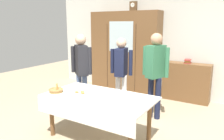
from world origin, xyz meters
name	(u,v)px	position (x,y,z in m)	size (l,w,h in m)	color
ground_plane	(106,133)	(0.00, 0.00, 0.00)	(12.00, 12.00, 0.00)	tan
back_wall	(161,43)	(0.00, 2.65, 1.35)	(6.40, 0.10, 2.70)	silver
dining_table	(98,102)	(0.00, -0.23, 0.62)	(1.74, 0.95, 0.72)	brown
wall_cabinet	(125,52)	(-0.90, 2.35, 1.09)	(1.94, 0.46, 2.17)	brown
mantel_clock	(133,6)	(-0.67, 2.35, 2.29)	(0.18, 0.11, 0.24)	brown
bookshelf_low	(186,82)	(0.77, 2.41, 0.46)	(1.10, 0.35, 0.92)	brown
book_stack	(188,61)	(0.77, 2.41, 0.97)	(0.17, 0.22, 0.10)	#99332D
tea_cup_far_left	(94,91)	(-0.17, -0.10, 0.75)	(0.13, 0.13, 0.06)	white
tea_cup_back_edge	(117,99)	(0.34, -0.23, 0.75)	(0.13, 0.13, 0.06)	white
tea_cup_far_right	(107,92)	(0.05, -0.04, 0.75)	(0.13, 0.13, 0.06)	white
tea_cup_near_left	(139,101)	(0.67, -0.16, 0.75)	(0.13, 0.13, 0.06)	white
bread_basket	(56,90)	(-0.72, -0.41, 0.76)	(0.24, 0.24, 0.16)	#9E7542
pastry_plate	(80,93)	(-0.32, -0.28, 0.74)	(0.28, 0.28, 0.05)	white
spoon_mid_left	(109,104)	(0.33, -0.42, 0.73)	(0.12, 0.02, 0.01)	silver
spoon_near_right	(127,97)	(0.42, -0.03, 0.73)	(0.12, 0.02, 0.01)	silver
person_behind_table_left	(155,68)	(0.47, 1.02, 1.02)	(0.52, 0.41, 1.68)	#191E38
person_near_right_end	(81,66)	(-0.94, 0.53, 1.00)	(0.52, 0.38, 1.64)	slate
person_behind_table_right	(121,67)	(-0.29, 1.06, 0.94)	(0.52, 0.40, 1.56)	silver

